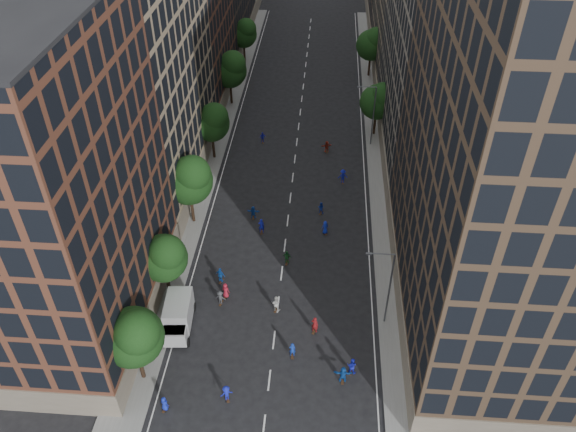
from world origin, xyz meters
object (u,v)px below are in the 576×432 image
object	(u,v)px
streetlamp_near	(388,285)
skater_2	(352,366)
skater_1	(292,350)
cargo_van	(178,316)
skater_0	(164,404)
streetlamp_far	(372,113)

from	to	relation	value
streetlamp_near	skater_2	bearing A→B (deg)	-116.92
skater_1	skater_2	bearing A→B (deg)	160.55
cargo_van	skater_1	distance (m)	11.50
streetlamp_near	skater_1	bearing A→B (deg)	-151.07
skater_1	skater_2	xyz separation A→B (m)	(5.41, -1.41, 0.06)
streetlamp_near	skater_0	bearing A→B (deg)	-149.76
cargo_van	skater_1	world-z (taller)	cargo_van
cargo_van	skater_0	bearing A→B (deg)	-89.00
streetlamp_near	streetlamp_far	size ratio (longest dim) A/B	1.00
skater_2	streetlamp_near	bearing A→B (deg)	-101.50
cargo_van	streetlamp_far	bearing A→B (deg)	56.52
streetlamp_near	skater_0	xyz separation A→B (m)	(-18.87, -11.00, -4.40)
streetlamp_near	skater_1	xyz separation A→B (m)	(-8.51, -4.70, -4.33)
skater_2	skater_1	bearing A→B (deg)	0.84
streetlamp_far	skater_1	distance (m)	38.89
streetlamp_far	skater_1	xyz separation A→B (m)	(-8.51, -37.70, -4.33)
streetlamp_near	skater_0	distance (m)	22.28
cargo_van	skater_1	xyz separation A→B (m)	(11.17, -2.68, -0.69)
streetlamp_near	skater_1	size ratio (longest dim) A/B	5.39
streetlamp_far	skater_0	distance (m)	48.08
streetlamp_near	streetlamp_far	xyz separation A→B (m)	(0.00, 33.00, 0.00)
cargo_van	skater_2	world-z (taller)	cargo_van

